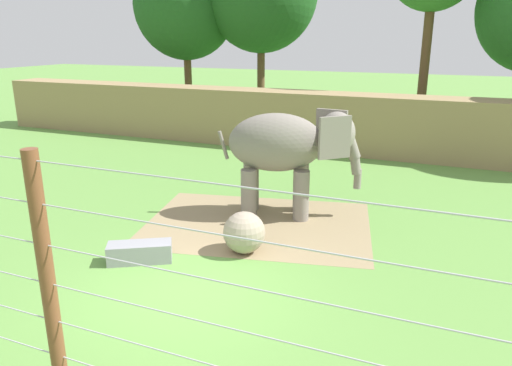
# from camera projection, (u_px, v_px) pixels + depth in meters

# --- Properties ---
(ground_plane) EXTENTS (120.00, 120.00, 0.00)m
(ground_plane) POSITION_uv_depth(u_px,v_px,m) (188.00, 294.00, 9.48)
(ground_plane) COLOR #609342
(dirt_patch) EXTENTS (6.69, 5.47, 0.01)m
(dirt_patch) POSITION_uv_depth(u_px,v_px,m) (258.00, 224.00, 12.98)
(dirt_patch) COLOR #937F5B
(dirt_patch) RESTS_ON ground
(embankment_wall) EXTENTS (36.00, 1.80, 2.49)m
(embankment_wall) POSITION_uv_depth(u_px,v_px,m) (343.00, 123.00, 20.72)
(embankment_wall) COLOR #997F56
(embankment_wall) RESTS_ON ground
(elephant) EXTENTS (3.79, 2.26, 2.92)m
(elephant) POSITION_uv_depth(u_px,v_px,m) (287.00, 147.00, 13.13)
(elephant) COLOR gray
(elephant) RESTS_ON ground
(enrichment_ball) EXTENTS (0.98, 0.98, 0.98)m
(enrichment_ball) POSITION_uv_depth(u_px,v_px,m) (244.00, 232.00, 11.16)
(enrichment_ball) COLOR gray
(enrichment_ball) RESTS_ON ground
(cable_fence) EXTENTS (12.11, 0.20, 3.55)m
(cable_fence) POSITION_uv_depth(u_px,v_px,m) (56.00, 282.00, 6.26)
(cable_fence) COLOR brown
(cable_fence) RESTS_ON ground
(feed_trough) EXTENTS (1.46, 1.14, 0.44)m
(feed_trough) POSITION_uv_depth(u_px,v_px,m) (140.00, 252.00, 10.77)
(feed_trough) COLOR gray
(feed_trough) RESTS_ON ground
(tree_left_of_centre) EXTENTS (5.95, 5.95, 9.65)m
(tree_left_of_centre) POSITION_uv_depth(u_px,v_px,m) (185.00, 5.00, 28.01)
(tree_left_of_centre) COLOR brown
(tree_left_of_centre) RESTS_ON ground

